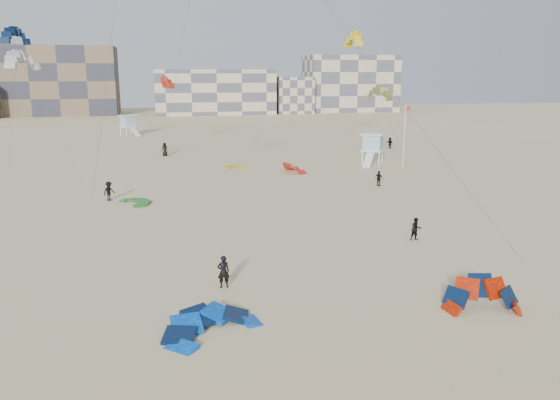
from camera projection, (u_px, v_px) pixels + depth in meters
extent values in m
plane|color=beige|center=(252.00, 311.00, 26.28)|extent=(320.00, 320.00, 0.00)
imported|color=black|center=(223.00, 272.00, 29.02)|extent=(0.68, 0.47, 1.79)
imported|color=black|center=(416.00, 229.00, 37.24)|extent=(0.79, 0.63, 1.58)
imported|color=black|center=(109.00, 191.00, 48.82)|extent=(1.27, 1.24, 1.74)
imported|color=black|center=(379.00, 178.00, 55.11)|extent=(0.82, 0.97, 1.56)
imported|color=black|center=(165.00, 149.00, 74.81)|extent=(1.03, 0.80, 1.86)
imported|color=black|center=(390.00, 143.00, 82.56)|extent=(0.85, 1.61, 1.66)
cylinder|color=#3F3F3F|center=(104.00, 101.00, 41.07)|extent=(3.43, 4.32, 16.33)
cylinder|color=#3F3F3F|center=(376.00, 69.00, 40.81)|extent=(6.71, 29.18, 20.98)
cylinder|color=#3F3F3F|center=(54.00, 125.00, 49.88)|extent=(4.20, 1.19, 11.11)
cylinder|color=#3F3F3F|center=(177.00, 67.00, 64.74)|extent=(4.74, 10.20, 21.80)
cylinder|color=#3F3F3F|center=(393.00, 130.00, 61.21)|extent=(3.11, 1.73, 7.79)
cylinder|color=#3F3F3F|center=(381.00, 92.00, 80.81)|extent=(8.14, 2.61, 14.69)
cylinder|color=#3F3F3F|center=(13.00, 98.00, 65.30)|extent=(0.76, 11.69, 14.55)
cylinder|color=#3F3F3F|center=(271.00, 69.00, 79.30)|extent=(4.67, 0.54, 21.33)
cylinder|color=#3F3F3F|center=(155.00, 113.00, 81.06)|extent=(4.10, 0.56, 8.69)
cube|color=white|center=(373.00, 150.00, 68.03)|extent=(3.64, 3.64, 0.13)
cube|color=#95B9CC|center=(373.00, 142.00, 67.80)|extent=(2.99, 2.99, 1.88)
cube|color=white|center=(373.00, 134.00, 67.57)|extent=(3.77, 3.77, 0.15)
cube|color=white|center=(380.00, 161.00, 65.81)|extent=(2.22, 2.77, 1.56)
cube|color=white|center=(128.00, 126.00, 98.84)|extent=(3.50, 3.50, 0.13)
cube|color=#95B9CC|center=(128.00, 121.00, 98.62)|extent=(2.87, 2.87, 1.80)
cube|color=white|center=(127.00, 116.00, 98.40)|extent=(3.62, 3.62, 0.14)
cube|color=white|center=(128.00, 133.00, 96.72)|extent=(2.17, 2.63, 1.49)
cylinder|color=white|center=(404.00, 137.00, 64.68)|extent=(0.09, 0.09, 7.60)
cube|color=#B73218|center=(408.00, 108.00, 63.97)|extent=(0.57, 0.02, 0.38)
cube|color=brown|center=(63.00, 81.00, 145.92)|extent=(28.00, 14.00, 18.00)
cube|color=#CAB694|center=(214.00, 92.00, 150.78)|extent=(32.00, 16.00, 12.00)
cube|color=#CAB694|center=(350.00, 84.00, 160.21)|extent=(26.00, 14.00, 16.00)
cube|color=#CAB694|center=(293.00, 95.00, 153.49)|extent=(10.00, 10.00, 10.00)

